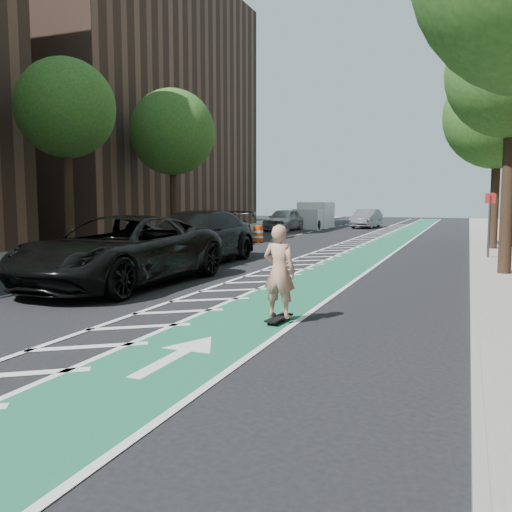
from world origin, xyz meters
The scene contains 22 objects.
ground centered at (0.00, 0.00, 0.00)m, with size 120.00×120.00×0.00m, color black.
bike_lane centered at (3.00, 10.00, 0.01)m, with size 2.00×90.00×0.01m, color #1C6243.
buffer_strip centered at (1.50, 10.00, 0.01)m, with size 1.40×90.00×0.01m, color silver.
sidewalk_left centered at (-9.50, 10.00, 0.07)m, with size 5.00×90.00×0.15m, color gray.
curb_right centered at (7.05, 10.00, 0.08)m, with size 0.12×90.00×0.16m, color gray.
curb_left centered at (-7.05, 10.00, 0.08)m, with size 0.12×90.00×0.16m, color gray.
building_left_far centered at (-17.50, 24.00, 9.00)m, with size 14.00×22.00×18.00m, color brown.
tree_r_c centered at (7.90, 8.00, 5.77)m, with size 4.20×4.20×7.90m.
tree_l_c centered at (-7.90, 8.00, 5.77)m, with size 4.20×4.20×7.90m.
tree_r_d centered at (7.90, 16.00, 5.77)m, with size 4.20×4.20×7.90m.
tree_l_d centered at (-7.90, 16.00, 5.77)m, with size 4.20×4.20×7.90m.
sign_post centered at (7.60, 12.00, 1.35)m, with size 0.35×0.08×2.47m.
skateboard centered at (3.70, -0.14, 0.09)m, with size 0.30×0.82×0.11m.
skateboarder centered at (3.70, -0.14, 0.96)m, with size 0.62×0.41×1.71m, color tan.
suv_near centered at (-1.62, 2.49, 0.92)m, with size 3.06×6.63×1.84m, color black.
suv_far centered at (-2.05, 7.50, 0.93)m, with size 2.61×6.41×1.86m, color black.
car_silver centered at (-5.48, 27.61, 0.80)m, with size 1.88×4.68×1.59m, color #A8A9AD.
car_grey centered at (-0.58, 33.41, 0.73)m, with size 1.55×4.45×1.47m, color #4F5054.
box_truck centered at (-4.42, 31.91, 0.93)m, with size 2.23×4.84×2.01m.
barrel_a centered at (-2.89, 3.97, 0.47)m, with size 0.73×0.73×0.99m.
barrel_b centered at (-3.30, 9.75, 0.38)m, with size 0.59×0.59×0.80m.
barrel_c centered at (-3.39, 17.08, 0.41)m, with size 0.64×0.64×0.88m.
Camera 1 is at (6.88, -9.43, 2.28)m, focal length 38.00 mm.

